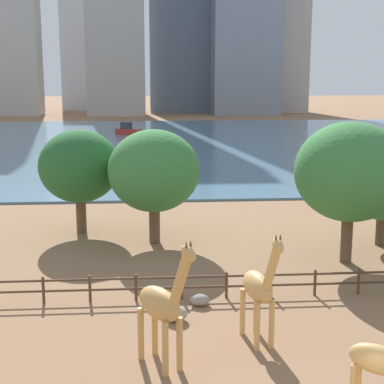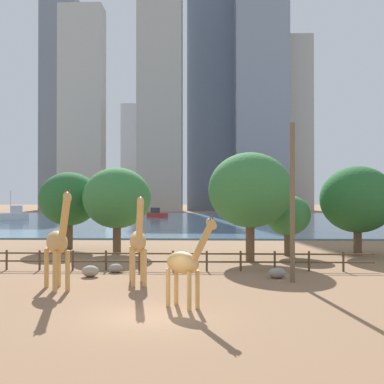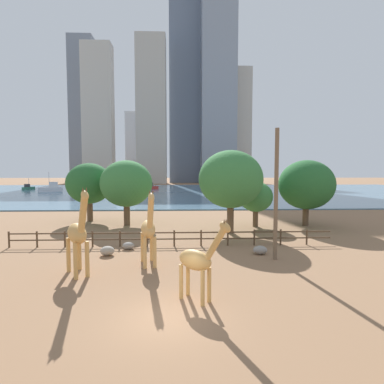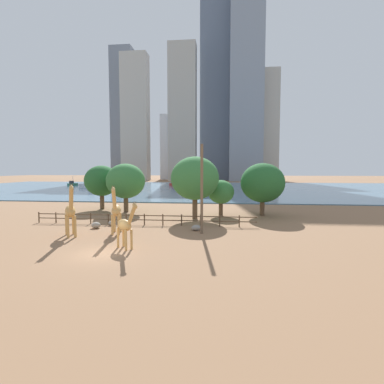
# 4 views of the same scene
# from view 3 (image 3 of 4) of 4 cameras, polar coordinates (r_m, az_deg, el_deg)

# --- Properties ---
(ground_plane) EXTENTS (400.00, 400.00, 0.00)m
(ground_plane) POSITION_cam_3_polar(r_m,az_deg,el_deg) (92.20, -2.64, 0.15)
(ground_plane) COLOR #8C6647
(harbor_water) EXTENTS (180.00, 86.00, 0.20)m
(harbor_water) POSITION_cam_3_polar(r_m,az_deg,el_deg) (89.20, -2.65, 0.09)
(harbor_water) COLOR slate
(harbor_water) RESTS_ON ground
(giraffe_tall) EXTENTS (2.38, 3.13, 5.24)m
(giraffe_tall) POSITION_cam_3_polar(r_m,az_deg,el_deg) (18.70, -20.92, -7.44)
(giraffe_tall) COLOR tan
(giraffe_tall) RESTS_ON ground
(giraffe_companion) EXTENTS (2.53, 2.29, 4.04)m
(giraffe_companion) POSITION_cam_3_polar(r_m,az_deg,el_deg) (14.20, 1.13, -12.91)
(giraffe_companion) COLOR tan
(giraffe_companion) RESTS_ON ground
(giraffe_young) EXTENTS (1.34, 3.34, 4.99)m
(giraffe_young) POSITION_cam_3_polar(r_m,az_deg,el_deg) (19.52, -8.29, -7.06)
(giraffe_young) COLOR tan
(giraffe_young) RESTS_ON ground
(utility_pole) EXTENTS (0.28, 0.28, 8.97)m
(utility_pole) POSITION_cam_3_polar(r_m,az_deg,el_deg) (21.11, 15.72, -0.48)
(utility_pole) COLOR brown
(utility_pole) RESTS_ON ground
(boulder_near_fence) EXTENTS (0.94, 0.74, 0.56)m
(boulder_near_fence) POSITION_cam_3_polar(r_m,az_deg,el_deg) (24.18, -12.03, -9.98)
(boulder_near_fence) COLOR gray
(boulder_near_fence) RESTS_ON ground
(boulder_by_pole) EXTENTS (1.01, 0.90, 0.68)m
(boulder_by_pole) POSITION_cam_3_polar(r_m,az_deg,el_deg) (22.82, -15.82, -10.73)
(boulder_by_pole) COLOR gray
(boulder_by_pole) RESTS_ON ground
(boulder_small) EXTENTS (1.04, 0.83, 0.62)m
(boulder_small) POSITION_cam_3_polar(r_m,az_deg,el_deg) (22.87, 12.84, -10.71)
(boulder_small) COLOR gray
(boulder_small) RESTS_ON ground
(enclosure_fence) EXTENTS (26.12, 0.14, 1.30)m
(enclosure_fence) POSITION_cam_3_polar(r_m,az_deg,el_deg) (24.60, -4.67, -8.51)
(enclosure_fence) COLOR #4C3826
(enclosure_fence) RESTS_ON ground
(tree_left_large) EXTENTS (5.80, 5.80, 7.31)m
(tree_left_large) POSITION_cam_3_polar(r_m,az_deg,el_deg) (34.42, -12.38, 1.55)
(tree_left_large) COLOR brown
(tree_left_large) RESTS_ON ground
(tree_center_broad) EXTENTS (3.67, 3.67, 4.96)m
(tree_center_broad) POSITION_cam_3_polar(r_m,az_deg,el_deg) (33.43, 12.05, -0.94)
(tree_center_broad) COLOR brown
(tree_center_broad) RESTS_ON ground
(tree_right_tall) EXTENTS (6.26, 6.26, 8.13)m
(tree_right_tall) POSITION_cam_3_polar(r_m,az_deg,el_deg) (29.40, 7.38, 2.40)
(tree_right_tall) COLOR brown
(tree_right_tall) RESTS_ON ground
(tree_left_small) EXTENTS (6.06, 6.06, 7.32)m
(tree_left_small) POSITION_cam_3_polar(r_m,az_deg,el_deg) (35.54, 20.95, 1.28)
(tree_left_small) COLOR brown
(tree_left_small) RESTS_ON ground
(tree_right_small) EXTENTS (5.46, 5.46, 7.07)m
(tree_right_small) POSITION_cam_3_polar(r_m,az_deg,el_deg) (38.36, -18.97, 1.51)
(tree_right_small) COLOR brown
(tree_right_small) RESTS_ON ground
(boat_ferry) EXTENTS (2.66, 4.35, 3.69)m
(boat_ferry) POSITION_cam_3_polar(r_m,az_deg,el_deg) (111.65, -28.75, 0.75)
(boat_ferry) COLOR #337259
(boat_ferry) RESTS_ON harbor_water
(boat_sailboat) EXTENTS (6.86, 4.57, 5.81)m
(boat_sailboat) POSITION_cam_3_polar(r_m,az_deg,el_deg) (96.34, -25.25, 0.64)
(boat_sailboat) COLOR silver
(boat_sailboat) RESTS_ON harbor_water
(boat_tug) EXTENTS (4.99, 4.45, 2.18)m
(boat_tug) POSITION_cam_3_polar(r_m,az_deg,el_deg) (101.62, -7.82, 1.00)
(boat_tug) COLOR #B22D28
(boat_tug) RESTS_ON harbor_water
(skyline_tower_needle) EXTENTS (17.38, 12.25, 102.39)m
(skyline_tower_needle) POSITION_cam_3_polar(r_m,az_deg,el_deg) (173.42, -1.25, 19.00)
(skyline_tower_needle) COLOR slate
(skyline_tower_needle) RESTS_ON ground
(skyline_block_central) EXTENTS (8.76, 15.38, 40.31)m
(skyline_block_central) POSITION_cam_3_polar(r_m,az_deg,el_deg) (183.81, -10.85, 8.25)
(skyline_block_central) COLOR #939EAD
(skyline_block_central) RESTS_ON ground
(skyline_tower_glass) EXTENTS (9.11, 13.97, 61.00)m
(skyline_tower_glass) POSITION_cam_3_polar(r_m,az_deg,el_deg) (170.25, 9.28, 12.12)
(skyline_tower_glass) COLOR #ADA89E
(skyline_tower_glass) RESTS_ON ground
(skyline_block_left) EXTENTS (13.25, 15.32, 80.06)m
(skyline_block_left) POSITION_cam_3_polar(r_m,az_deg,el_deg) (186.24, -19.78, 14.20)
(skyline_block_left) COLOR slate
(skyline_block_left) RESTS_ON ground
(skyline_block_right) EXTENTS (14.80, 8.62, 70.19)m
(skyline_block_right) POSITION_cam_3_polar(r_m,az_deg,el_deg) (164.26, -17.42, 13.92)
(skyline_block_right) COLOR #B7B2A8
(skyline_block_right) RESTS_ON ground
(skyline_tower_short) EXTENTS (14.85, 8.76, 73.36)m
(skyline_tower_short) POSITION_cam_3_polar(r_m,az_deg,el_deg) (157.26, -7.75, 15.11)
(skyline_tower_short) COLOR #ADA89E
(skyline_tower_short) RESTS_ON ground
(skyline_block_wide) EXTENTS (17.57, 13.38, 100.72)m
(skyline_block_wide) POSITION_cam_3_polar(r_m,az_deg,el_deg) (163.76, 5.03, 19.60)
(skyline_block_wide) COLOR gray
(skyline_block_wide) RESTS_ON ground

